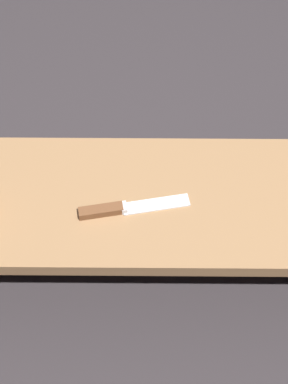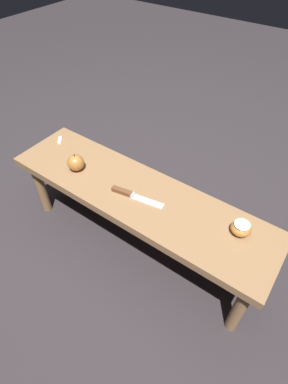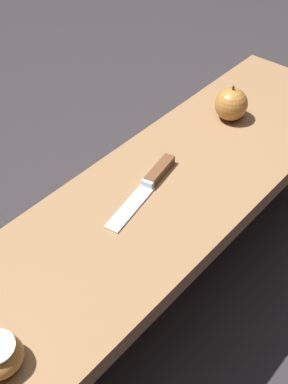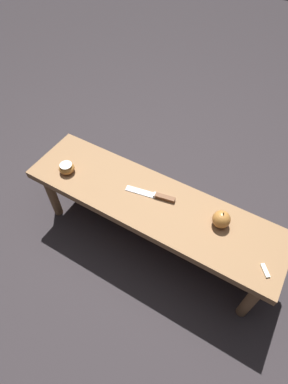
{
  "view_description": "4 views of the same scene",
  "coord_description": "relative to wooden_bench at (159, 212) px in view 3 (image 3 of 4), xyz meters",
  "views": [
    {
      "loc": [
        0.05,
        -0.66,
        1.41
      ],
      "look_at": [
        0.04,
        -0.01,
        0.43
      ],
      "focal_mm": 50.0,
      "sensor_mm": 36.0,
      "label": 1
    },
    {
      "loc": [
        0.57,
        -0.74,
        1.35
      ],
      "look_at": [
        0.04,
        -0.01,
        0.43
      ],
      "focal_mm": 28.0,
      "sensor_mm": 36.0,
      "label": 2
    },
    {
      "loc": [
        0.65,
        0.51,
        1.14
      ],
      "look_at": [
        0.04,
        -0.01,
        0.43
      ],
      "focal_mm": 50.0,
      "sensor_mm": 36.0,
      "label": 3
    },
    {
      "loc": [
        -0.4,
        0.75,
        1.54
      ],
      "look_at": [
        0.04,
        -0.01,
        0.43
      ],
      "focal_mm": 28.0,
      "sensor_mm": 36.0,
      "label": 4
    }
  ],
  "objects": [
    {
      "name": "wooden_bench",
      "position": [
        0.0,
        0.0,
        0.0
      ],
      "size": [
        1.3,
        0.35,
        0.39
      ],
      "color": "olive",
      "rests_on": "ground_plane"
    },
    {
      "name": "apple_whole",
      "position": [
        -0.33,
        -0.04,
        0.09
      ],
      "size": [
        0.08,
        0.08,
        0.09
      ],
      "color": "#B27233",
      "rests_on": "wooden_bench"
    },
    {
      "name": "ground_plane",
      "position": [
        0.0,
        0.0,
        -0.34
      ],
      "size": [
        8.0,
        8.0,
        0.0
      ],
      "primitive_type": "plane",
      "color": "#2D282B"
    },
    {
      "name": "knife",
      "position": [
        -0.01,
        -0.03,
        0.06
      ],
      "size": [
        0.25,
        0.07,
        0.02
      ],
      "rotation": [
        0.0,
        0.0,
        0.18
      ],
      "color": "silver",
      "rests_on": "wooden_bench"
    }
  ]
}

